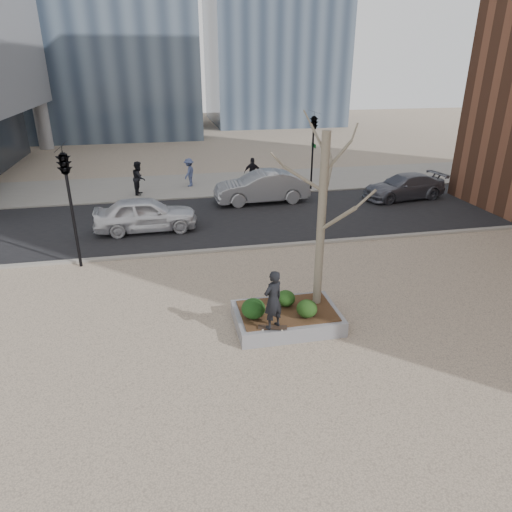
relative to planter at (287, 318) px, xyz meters
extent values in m
plane|color=tan|center=(-1.00, 0.00, -0.23)|extent=(120.00, 120.00, 0.00)
cube|color=black|center=(-1.00, 10.00, -0.21)|extent=(60.00, 8.00, 0.02)
cube|color=gray|center=(-1.00, 17.00, -0.21)|extent=(60.00, 6.00, 0.02)
cube|color=gray|center=(0.00, 0.00, 0.00)|extent=(3.00, 2.00, 0.45)
cube|color=#382314|center=(0.00, 0.00, 0.25)|extent=(2.70, 1.70, 0.04)
ellipsoid|color=black|center=(-1.03, -0.21, 0.55)|extent=(0.67, 0.67, 0.57)
ellipsoid|color=#1A3812|center=(0.03, 0.27, 0.50)|extent=(0.56, 0.56, 0.47)
ellipsoid|color=#1B3C13|center=(0.45, -0.45, 0.52)|extent=(0.59, 0.59, 0.50)
imported|color=black|center=(-0.63, -0.85, 1.13)|extent=(0.72, 0.64, 1.66)
imported|color=white|center=(-4.10, 9.10, 0.57)|extent=(4.56, 1.89, 1.54)
imported|color=gray|center=(1.99, 12.50, 0.63)|extent=(5.12, 1.94, 1.67)
imported|color=#575864|center=(9.89, 11.54, 0.47)|extent=(4.87, 2.46, 1.36)
imported|color=black|center=(-4.54, 15.45, 0.75)|extent=(0.85, 1.02, 1.90)
imported|color=#475380|center=(-1.61, 16.74, 0.65)|extent=(1.05, 1.26, 1.70)
imported|color=black|center=(2.14, 15.66, 0.70)|extent=(1.14, 0.75, 1.80)
camera|label=1|loc=(-3.22, -11.08, 6.90)|focal=32.00mm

